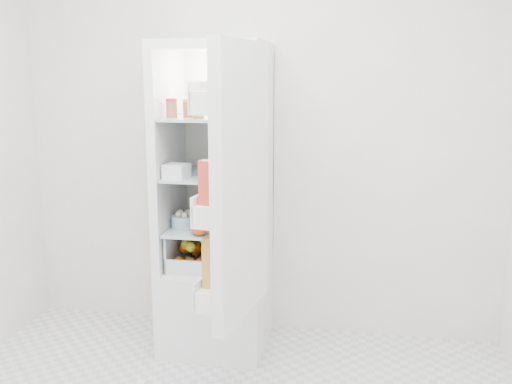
% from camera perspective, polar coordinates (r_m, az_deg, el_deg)
% --- Properties ---
extents(room_walls, '(3.02, 3.02, 2.61)m').
position_cam_1_polar(room_walls, '(2.05, -7.42, 10.77)').
color(room_walls, silver).
rests_on(room_walls, ground).
extents(refrigerator, '(0.60, 0.60, 1.80)m').
position_cam_1_polar(refrigerator, '(3.44, -3.83, -4.45)').
color(refrigerator, silver).
rests_on(refrigerator, ground).
extents(shelf_low, '(0.49, 0.53, 0.01)m').
position_cam_1_polar(shelf_low, '(3.37, -4.11, -3.52)').
color(shelf_low, '#A3B9C0').
rests_on(shelf_low, refrigerator).
extents(shelf_mid, '(0.49, 0.53, 0.02)m').
position_cam_1_polar(shelf_mid, '(3.30, -4.19, 1.69)').
color(shelf_mid, '#A3B9C0').
rests_on(shelf_mid, refrigerator).
extents(shelf_top, '(0.49, 0.53, 0.02)m').
position_cam_1_polar(shelf_top, '(3.26, -4.28, 7.42)').
color(shelf_top, '#A3B9C0').
rests_on(shelf_top, refrigerator).
extents(crisper_left, '(0.23, 0.46, 0.22)m').
position_cam_1_polar(crisper_left, '(3.43, -6.07, -5.50)').
color(crisper_left, silver).
rests_on(crisper_left, refrigerator).
extents(crisper_right, '(0.23, 0.46, 0.22)m').
position_cam_1_polar(crisper_right, '(3.37, -2.06, -5.75)').
color(crisper_right, silver).
rests_on(crisper_right, refrigerator).
extents(condiment_jars, '(0.38, 0.16, 0.08)m').
position_cam_1_polar(condiment_jars, '(3.15, -5.55, 8.16)').
color(condiment_jars, '#B21919').
rests_on(condiment_jars, shelf_top).
extents(squeeze_bottle, '(0.06, 0.06, 0.19)m').
position_cam_1_polar(squeeze_bottle, '(3.28, -0.30, 9.25)').
color(squeeze_bottle, white).
rests_on(squeeze_bottle, shelf_top).
extents(tub_white, '(0.14, 0.14, 0.08)m').
position_cam_1_polar(tub_white, '(3.18, -7.95, 2.08)').
color(tub_white, silver).
rests_on(tub_white, shelf_mid).
extents(tub_cream, '(0.16, 0.16, 0.07)m').
position_cam_1_polar(tub_cream, '(3.14, -3.15, 2.01)').
color(tub_cream, silver).
rests_on(tub_cream, shelf_mid).
extents(tin_red, '(0.09, 0.09, 0.05)m').
position_cam_1_polar(tin_red, '(3.21, -1.69, 2.07)').
color(tin_red, '#E44A22').
rests_on(tin_red, shelf_mid).
extents(foil_tray, '(0.16, 0.13, 0.04)m').
position_cam_1_polar(foil_tray, '(3.48, -3.97, 2.65)').
color(foil_tray, '#B4B5B9').
rests_on(foil_tray, shelf_mid).
extents(tub_green, '(0.11, 0.15, 0.08)m').
position_cam_1_polar(tub_green, '(3.25, -1.29, 2.44)').
color(tub_green, '#43955B').
rests_on(tub_green, shelf_mid).
extents(red_cabbage, '(0.18, 0.18, 0.18)m').
position_cam_1_polar(red_cabbage, '(3.32, -3.31, -2.00)').
color(red_cabbage, '#521C4E').
rests_on(red_cabbage, shelf_low).
extents(bell_pepper, '(0.10, 0.10, 0.10)m').
position_cam_1_polar(bell_pepper, '(3.16, -5.68, -3.48)').
color(bell_pepper, red).
rests_on(bell_pepper, shelf_low).
extents(mushroom_bowl, '(0.15, 0.15, 0.07)m').
position_cam_1_polar(mushroom_bowl, '(3.34, -7.16, -2.95)').
color(mushroom_bowl, '#8ABECE').
rests_on(mushroom_bowl, shelf_low).
extents(citrus_pile, '(0.20, 0.31, 0.16)m').
position_cam_1_polar(citrus_pile, '(3.42, -6.14, -6.01)').
color(citrus_pile, orange).
rests_on(citrus_pile, refrigerator).
extents(veg_pile, '(0.16, 0.30, 0.10)m').
position_cam_1_polar(veg_pile, '(3.39, -1.97, -6.53)').
color(veg_pile, '#1B531C').
rests_on(veg_pile, refrigerator).
extents(fridge_door, '(0.25, 0.60, 1.30)m').
position_cam_1_polar(fridge_door, '(2.68, -2.05, 0.36)').
color(fridge_door, silver).
rests_on(fridge_door, refrigerator).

